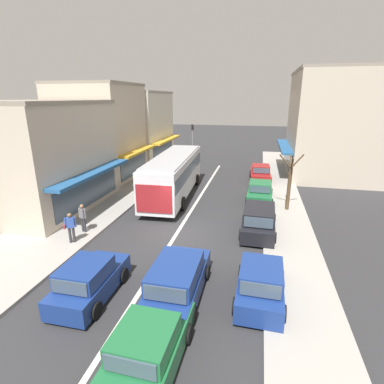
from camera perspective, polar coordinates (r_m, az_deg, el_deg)
The scene contains 20 objects.
ground_plane at distance 17.34m, azimuth -2.78°, elevation -7.68°, with size 140.00×140.00×0.00m, color #2D2D30.
lane_centre_line at distance 20.92m, azimuth 0.12°, elevation -3.11°, with size 0.20×28.00×0.01m, color silver.
sidewalk_left at distance 24.92m, azimuth -14.29°, elevation -0.08°, with size 5.20×44.00×0.14m, color #A39E96.
kerb_right at distance 22.42m, azimuth 16.95°, elevation -2.31°, with size 2.80×44.00×0.12m, color #A39E96.
shopfront_corner_near at distance 22.69m, azimuth -27.24°, elevation 6.03°, with size 8.15×9.11×7.22m.
shopfront_mid_block at distance 29.42m, azimuth -17.10°, elevation 10.81°, with size 7.45×7.13×8.65m.
shopfront_far_end at distance 36.61m, azimuth -10.84°, elevation 12.00°, with size 7.95×8.71×8.08m.
building_right_far at distance 32.34m, azimuth 26.12°, elevation 11.46°, with size 9.63×10.01×9.87m.
city_bus at distance 23.05m, azimuth -3.43°, elevation 3.70°, with size 3.14×10.97×3.23m.
hatchback_queue_far_back at distance 12.53m, azimuth -18.95°, elevation -15.72°, with size 1.82×3.70×1.54m.
sedan_adjacent_lane_trail at distance 9.49m, azimuth -8.66°, elevation -27.85°, with size 1.99×4.25×1.47m.
wagon_queue_gap_filler at distance 11.88m, azimuth -2.77°, elevation -16.46°, with size 1.95×4.50×1.58m.
parked_hatchback_kerb_front at distance 12.07m, azimuth 12.92°, elevation -16.56°, with size 1.89×3.74×1.54m.
parked_wagon_kerb_second at distance 17.47m, azimuth 12.61°, elevation -5.23°, with size 2.02×4.54×1.58m.
parked_sedan_kerb_third at distance 22.83m, azimuth 12.78°, elevation -0.03°, with size 1.95×4.23×1.47m.
parked_sedan_kerb_rear at distance 28.48m, azimuth 12.88°, elevation 3.45°, with size 2.02×4.26×1.47m.
traffic_light_downstreet at distance 38.26m, azimuth 0.10°, elevation 10.75°, with size 0.33×0.24×4.20m.
street_tree_right at distance 20.89m, azimuth 18.04°, elevation 1.44°, with size 1.56×1.73×3.95m.
pedestrian_with_handbag_near at distance 16.74m, azimuth -22.15°, elevation -6.01°, with size 0.61×0.49×1.63m.
pedestrian_browsing_midblock at distance 17.80m, azimuth -20.09°, elevation -4.37°, with size 0.54×0.33×1.63m.
Camera 1 is at (4.25, -15.10, 7.39)m, focal length 28.00 mm.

